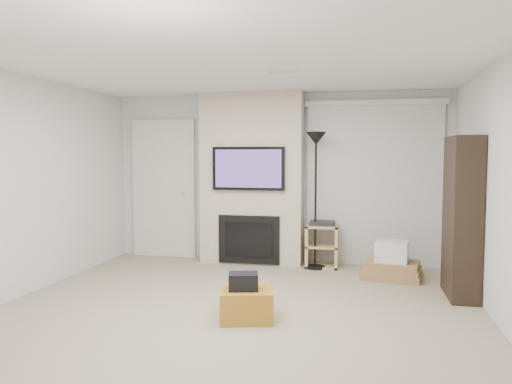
% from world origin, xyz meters
% --- Properties ---
extents(floor, '(5.00, 5.50, 0.00)m').
position_xyz_m(floor, '(0.00, 0.00, 0.00)').
color(floor, tan).
rests_on(floor, ground).
extents(ceiling, '(5.00, 5.50, 0.00)m').
position_xyz_m(ceiling, '(0.00, 0.00, 2.50)').
color(ceiling, white).
rests_on(ceiling, wall_back).
extents(wall_back, '(5.00, 0.00, 2.50)m').
position_xyz_m(wall_back, '(0.00, 2.75, 1.25)').
color(wall_back, silver).
rests_on(wall_back, ground).
extents(wall_front, '(5.00, 0.00, 2.50)m').
position_xyz_m(wall_front, '(0.00, -2.75, 1.25)').
color(wall_front, silver).
rests_on(wall_front, ground).
extents(wall_left, '(0.00, 5.50, 2.50)m').
position_xyz_m(wall_left, '(-2.50, 0.00, 1.25)').
color(wall_left, silver).
rests_on(wall_left, ground).
extents(wall_right, '(0.00, 5.50, 2.50)m').
position_xyz_m(wall_right, '(2.50, 0.00, 1.25)').
color(wall_right, silver).
rests_on(wall_right, ground).
extents(hvac_vent, '(0.35, 0.18, 0.01)m').
position_xyz_m(hvac_vent, '(0.40, 0.80, 2.50)').
color(hvac_vent, silver).
rests_on(hvac_vent, ceiling).
extents(ottoman, '(0.61, 0.61, 0.30)m').
position_xyz_m(ottoman, '(0.16, 0.01, 0.15)').
color(ottoman, '#A97422').
rests_on(ottoman, floor).
extents(black_bag, '(0.32, 0.28, 0.16)m').
position_xyz_m(black_bag, '(0.14, -0.04, 0.38)').
color(black_bag, black).
rests_on(black_bag, ottoman).
extents(fireplace_wall, '(1.50, 0.47, 2.50)m').
position_xyz_m(fireplace_wall, '(-0.35, 2.54, 1.24)').
color(fireplace_wall, beige).
rests_on(fireplace_wall, floor).
extents(entry_door, '(1.02, 0.11, 2.14)m').
position_xyz_m(entry_door, '(-1.80, 2.71, 1.05)').
color(entry_door, silver).
rests_on(entry_door, floor).
extents(vertical_blinds, '(1.98, 0.10, 2.37)m').
position_xyz_m(vertical_blinds, '(1.40, 2.70, 1.27)').
color(vertical_blinds, silver).
rests_on(vertical_blinds, floor).
extents(floor_lamp, '(0.28, 0.28, 1.91)m').
position_xyz_m(floor_lamp, '(0.61, 2.33, 1.51)').
color(floor_lamp, black).
rests_on(floor_lamp, floor).
extents(av_stand, '(0.45, 0.38, 0.66)m').
position_xyz_m(av_stand, '(0.70, 2.43, 0.35)').
color(av_stand, tan).
rests_on(av_stand, floor).
extents(box_stack, '(0.82, 0.68, 0.49)m').
position_xyz_m(box_stack, '(1.64, 1.95, 0.19)').
color(box_stack, '#9E7548').
rests_on(box_stack, floor).
extents(bookshelf, '(0.30, 0.80, 1.80)m').
position_xyz_m(bookshelf, '(2.34, 1.27, 0.90)').
color(bookshelf, black).
rests_on(bookshelf, floor).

